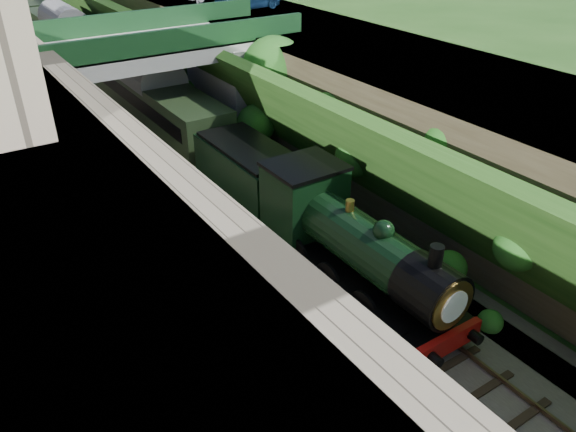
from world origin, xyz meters
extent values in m
plane|color=#1E4714|center=(0.00, 0.00, 0.00)|extent=(160.00, 160.00, 0.00)
cube|color=#473F38|center=(0.00, 20.00, 0.10)|extent=(10.00, 90.00, 0.20)
cube|color=#756B56|center=(-5.50, 20.00, 3.50)|extent=(1.00, 90.00, 7.00)
cube|color=#262628|center=(9.50, 20.00, 3.12)|extent=(8.00, 90.00, 6.25)
cube|color=#1E4714|center=(5.00, 20.00, 2.70)|extent=(4.02, 90.00, 6.36)
sphere|color=#194C14|center=(4.94, 2.91, 2.80)|extent=(1.68, 1.68, 1.68)
sphere|color=#194C14|center=(3.96, 4.79, 1.21)|extent=(1.32, 1.32, 1.32)
sphere|color=#194C14|center=(6.17, 7.57, 4.80)|extent=(1.80, 1.80, 1.80)
sphere|color=#194C14|center=(4.98, 11.57, 2.87)|extent=(1.86, 1.86, 1.86)
sphere|color=#194C14|center=(5.55, 14.33, 3.80)|extent=(2.38, 2.38, 2.38)
sphere|color=#194C14|center=(3.68, 17.17, 0.76)|extent=(2.17, 2.17, 2.17)
sphere|color=#194C14|center=(4.47, 19.47, 2.03)|extent=(2.17, 2.17, 2.17)
sphere|color=#194C14|center=(4.12, 22.67, 1.47)|extent=(1.76, 1.76, 1.76)
sphere|color=#194C14|center=(4.21, 26.93, 1.62)|extent=(2.17, 2.17, 2.17)
sphere|color=#194C14|center=(5.97, 28.12, 4.48)|extent=(2.21, 2.21, 2.21)
sphere|color=#194C14|center=(3.65, 32.59, 0.70)|extent=(2.05, 2.05, 2.05)
sphere|color=#194C14|center=(5.89, 35.74, 4.35)|extent=(2.01, 2.01, 2.01)
sphere|color=#194C14|center=(4.33, 37.54, 1.81)|extent=(1.40, 1.40, 1.40)
sphere|color=#194C14|center=(5.57, 40.79, 3.83)|extent=(1.91, 1.91, 1.91)
sphere|color=#194C14|center=(5.53, 43.67, 3.76)|extent=(1.51, 1.51, 1.51)
cube|color=black|center=(-2.00, 20.00, 0.24)|extent=(2.50, 90.00, 0.07)
cube|color=brown|center=(-2.72, 20.00, 0.33)|extent=(0.08, 90.00, 0.14)
cube|color=brown|center=(-1.28, 20.00, 0.33)|extent=(0.08, 90.00, 0.14)
cube|color=black|center=(1.20, 20.00, 0.24)|extent=(2.50, 90.00, 0.07)
cube|color=brown|center=(0.48, 20.00, 0.33)|extent=(0.08, 90.00, 0.14)
cube|color=brown|center=(1.92, 20.00, 0.33)|extent=(0.08, 90.00, 0.14)
cube|color=gray|center=(0.50, 24.00, 5.70)|extent=(16.00, 6.00, 0.90)
cube|color=#17401E|center=(0.50, 21.15, 6.65)|extent=(16.00, 0.30, 1.20)
cube|color=#17401E|center=(0.50, 26.85, 6.65)|extent=(16.00, 0.30, 1.20)
cube|color=gray|center=(-5.50, 24.00, 2.85)|extent=(1.40, 6.40, 5.70)
cube|color=gray|center=(5.20, 24.00, 2.85)|extent=(2.40, 6.40, 5.70)
cylinder|color=black|center=(5.80, 19.61, 2.20)|extent=(0.30, 0.30, 4.40)
sphere|color=#194C14|center=(5.80, 19.61, 4.80)|extent=(3.60, 3.60, 3.60)
sphere|color=#194C14|center=(6.30, 20.41, 4.20)|extent=(2.40, 2.40, 2.40)
cube|color=black|center=(1.20, 6.34, 0.50)|extent=(2.40, 8.40, 0.60)
cube|color=black|center=(1.20, 7.34, 1.05)|extent=(2.70, 10.00, 0.35)
cube|color=maroon|center=(1.20, 2.24, 0.95)|extent=(2.70, 0.25, 0.70)
cylinder|color=black|center=(1.20, 6.54, 2.35)|extent=(1.90, 5.60, 1.90)
cylinder|color=black|center=(1.20, 3.24, 2.35)|extent=(1.96, 1.80, 1.96)
cylinder|color=white|center=(1.20, 2.26, 2.35)|extent=(1.10, 0.05, 1.10)
cylinder|color=black|center=(1.20, 3.24, 3.55)|extent=(0.44, 0.44, 0.90)
sphere|color=black|center=(1.20, 5.54, 3.35)|extent=(0.76, 0.76, 0.76)
cylinder|color=#A57F33|center=(1.20, 7.34, 3.45)|extent=(0.32, 0.32, 0.50)
cube|color=black|center=(1.20, 10.14, 2.50)|extent=(2.75, 2.40, 2.80)
cube|color=black|center=(1.20, 10.14, 3.95)|extent=(2.85, 2.50, 0.15)
cube|color=black|center=(-0.05, 3.74, 0.85)|extent=(0.60, 1.40, 0.90)
cube|color=black|center=(2.45, 3.74, 0.85)|extent=(0.60, 1.40, 0.90)
cube|color=black|center=(1.20, 14.54, 0.45)|extent=(2.30, 6.00, 0.50)
cube|color=black|center=(1.20, 14.54, 0.70)|extent=(2.60, 6.00, 0.50)
cube|color=black|center=(1.20, 14.54, 1.90)|extent=(2.70, 6.00, 2.40)
cube|color=black|center=(1.20, 14.54, 3.15)|extent=(2.50, 5.60, 0.20)
cube|color=black|center=(1.20, 27.14, 0.40)|extent=(2.30, 17.00, 0.40)
cube|color=black|center=(1.20, 27.14, 0.65)|extent=(2.50, 17.00, 0.50)
cube|color=#1F2E1A|center=(1.20, 27.14, 2.15)|extent=(2.80, 18.00, 2.70)
cube|color=slate|center=(1.20, 27.14, 3.65)|extent=(2.90, 18.00, 0.50)
cube|color=black|center=(1.20, 45.94, 0.40)|extent=(2.30, 17.00, 0.40)
cube|color=black|center=(1.20, 45.94, 0.65)|extent=(2.50, 17.00, 0.50)
cube|color=#1F2E1A|center=(1.20, 45.94, 2.15)|extent=(2.80, 18.00, 2.70)
cube|color=slate|center=(1.20, 45.94, 3.65)|extent=(2.90, 18.00, 0.50)
cube|color=black|center=(1.20, 64.74, 0.40)|extent=(2.30, 17.00, 0.40)
cube|color=black|center=(1.20, 64.74, 0.65)|extent=(2.50, 17.00, 0.50)
cube|color=#1F2E1A|center=(1.20, 64.74, 2.15)|extent=(2.80, 18.00, 2.70)
camera|label=1|loc=(-10.24, -5.98, 13.16)|focal=35.00mm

